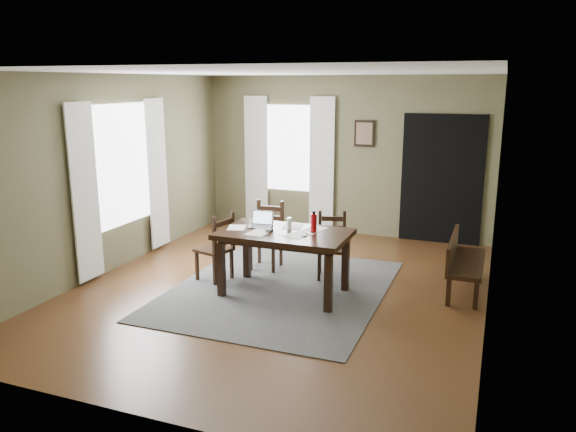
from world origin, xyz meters
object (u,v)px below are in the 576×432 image
at_px(chair_back_left, 267,236).
at_px(laptop, 261,222).
at_px(chair_back_right, 332,246).
at_px(bench, 461,259).
at_px(chair_end, 217,248).
at_px(dining_table, 284,239).
at_px(water_bottle, 314,222).

xyz_separation_m(chair_back_left, laptop, (0.23, -0.73, 0.39)).
bearing_deg(chair_back_right, bench, -12.63).
relative_size(chair_end, chair_back_left, 0.97).
bearing_deg(chair_back_left, chair_back_right, -6.51).
xyz_separation_m(chair_back_left, bench, (2.64, -0.00, -0.04)).
bearing_deg(dining_table, chair_back_left, 124.69).
bearing_deg(laptop, bench, 11.01).
bearing_deg(laptop, chair_end, 175.76).
bearing_deg(dining_table, bench, 23.23).
bearing_deg(chair_back_left, dining_table, -58.24).
bearing_deg(laptop, dining_table, -26.60).
distance_m(chair_end, chair_back_left, 0.85).
relative_size(bench, water_bottle, 4.88).
distance_m(dining_table, bench, 2.24).
relative_size(dining_table, chair_back_right, 1.80).
distance_m(chair_end, chair_back_right, 1.54).
distance_m(dining_table, water_bottle, 0.42).
distance_m(chair_end, bench, 3.15).
height_order(dining_table, water_bottle, water_bottle).
xyz_separation_m(dining_table, chair_back_left, (-0.60, 0.87, -0.24)).
xyz_separation_m(chair_back_right, laptop, (-0.74, -0.67, 0.42)).
bearing_deg(bench, laptop, 106.81).
height_order(chair_end, water_bottle, water_bottle).
relative_size(dining_table, bench, 1.25).
distance_m(dining_table, chair_back_left, 1.08).
relative_size(chair_end, bench, 0.72).
xyz_separation_m(chair_back_left, water_bottle, (0.93, -0.74, 0.46)).
height_order(dining_table, chair_back_right, chair_back_right).
xyz_separation_m(dining_table, water_bottle, (0.34, 0.13, 0.22)).
height_order(chair_back_left, chair_back_right, chair_back_left).
distance_m(dining_table, chair_back_right, 0.93).
bearing_deg(chair_back_right, dining_table, -129.66).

